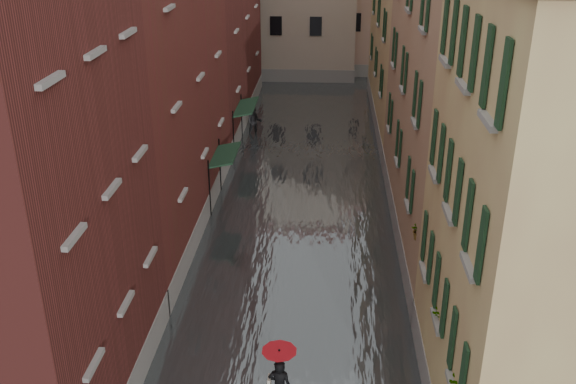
% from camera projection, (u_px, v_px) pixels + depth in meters
% --- Properties ---
extents(ground, '(120.00, 120.00, 0.00)m').
position_uv_depth(ground, '(285.00, 365.00, 19.34)').
color(ground, '#505153').
rests_on(ground, ground).
extents(floodwater, '(10.00, 60.00, 0.20)m').
position_uv_depth(floodwater, '(303.00, 189.00, 31.16)').
color(floodwater, '#494F51').
rests_on(floodwater, ground).
extents(building_left_mid, '(6.00, 14.00, 12.50)m').
position_uv_depth(building_left_mid, '(125.00, 84.00, 25.43)').
color(building_left_mid, '#591D1C').
rests_on(building_left_mid, ground).
extents(building_left_far, '(6.00, 16.00, 14.00)m').
position_uv_depth(building_left_far, '(197.00, 9.00, 38.80)').
color(building_left_far, maroon).
rests_on(building_left_far, ground).
extents(building_right_mid, '(6.00, 14.00, 13.00)m').
position_uv_depth(building_right_mid, '(483.00, 83.00, 24.49)').
color(building_right_mid, '#9F7D60').
rests_on(building_right_mid, ground).
extents(building_right_far, '(6.00, 16.00, 11.50)m').
position_uv_depth(building_right_far, '(429.00, 33.00, 38.48)').
color(building_right_far, '#A77E56').
rests_on(building_right_far, ground).
extents(awning_near, '(1.09, 2.85, 2.80)m').
position_uv_depth(awning_near, '(224.00, 156.00, 28.64)').
color(awning_near, '#173320').
rests_on(awning_near, ground).
extents(awning_far, '(1.09, 3.40, 2.80)m').
position_uv_depth(awning_far, '(246.00, 108.00, 35.51)').
color(awning_far, '#173320').
rests_on(awning_far, ground).
extents(window_planters, '(0.59, 8.10, 0.84)m').
position_uv_depth(window_planters, '(440.00, 291.00, 16.66)').
color(window_planters, brown).
rests_on(window_planters, ground).
extents(pedestrian_main, '(0.94, 0.94, 2.06)m').
position_uv_depth(pedestrian_main, '(279.00, 376.00, 17.05)').
color(pedestrian_main, black).
rests_on(pedestrian_main, ground).
extents(pedestrian_far, '(1.01, 0.84, 1.89)m').
position_uv_depth(pedestrian_far, '(254.00, 122.00, 38.20)').
color(pedestrian_far, black).
rests_on(pedestrian_far, ground).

